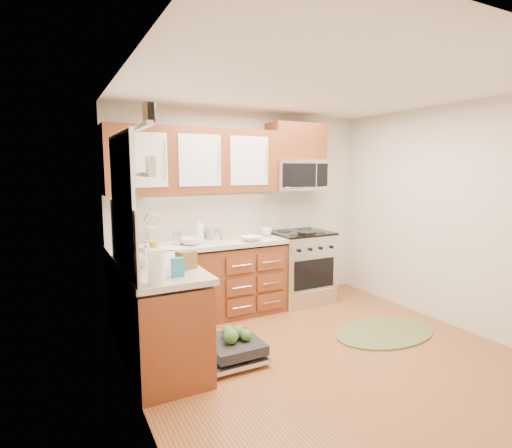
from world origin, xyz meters
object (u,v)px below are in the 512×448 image
dishwasher (230,350)px  skillet (307,233)px  stock_pot (215,234)px  upper_cabinets (195,161)px  sink (156,258)px  bowl_b (191,241)px  cutting_board (231,238)px  microwave (297,175)px  paper_towel_roll (156,267)px  rug (385,332)px  bowl_a (251,239)px  range (300,267)px  cup (266,231)px

dishwasher → skillet: bearing=31.1°
skillet → stock_pot: 1.16m
upper_cabinets → sink: upper_cabinets is taller
sink → bowl_b: (0.38, -0.06, 0.17)m
sink → cutting_board: size_ratio=2.51×
sink → bowl_b: size_ratio=2.37×
microwave → paper_towel_roll: 2.84m
rug → skillet: size_ratio=5.26×
microwave → skillet: (-0.08, -0.37, -0.73)m
skillet → paper_towel_roll: paper_towel_roll is taller
sink → rug: size_ratio=0.51×
microwave → sink: (-1.93, -0.13, -0.90)m
bowl_a → range: bearing=12.3°
microwave → skillet: size_ratio=3.32×
skillet → upper_cabinets: bearing=163.4°
upper_cabinets → stock_pot: 0.92m
sink → stock_pot: bearing=12.4°
rug → bowl_b: bearing=144.3°
microwave → range: bearing=-90.0°
sink → range: bearing=0.3°
bowl_a → cup: 0.44m
cutting_board → cup: cup is taller
upper_cabinets → stock_pot: bearing=3.3°
sink → cup: cup is taller
range → bowl_a: (-0.83, -0.18, 0.48)m
stock_pot → upper_cabinets: bearing=-176.7°
skillet → paper_towel_roll: size_ratio=0.86×
paper_towel_roll → skillet: bearing=28.7°
rug → paper_towel_roll: size_ratio=4.52×
paper_towel_roll → bowl_b: paper_towel_roll is taller
dishwasher → skillet: 1.91m
microwave → cutting_board: microwave is taller
paper_towel_roll → bowl_a: 1.93m
sink → bowl_a: bearing=-8.8°
cutting_board → microwave: bearing=2.3°
rug → microwave: bearing=98.5°
paper_towel_roll → microwave: bearing=34.6°
cutting_board → paper_towel_roll: size_ratio=0.93×
range → cutting_board: 1.08m
range → paper_towel_roll: paper_towel_roll is taller
cutting_board → bowl_b: bearing=-165.2°
dishwasher → cup: (1.06, 1.21, 0.88)m
bowl_a → stock_pot: bearing=134.8°
bowl_a → cutting_board: bearing=119.3°
range → cutting_board: range is taller
stock_pot → bowl_b: 0.45m
microwave → paper_towel_roll: (-2.27, -1.57, -0.64)m
paper_towel_roll → bowl_b: size_ratio=1.02×
sink → paper_towel_roll: bearing=-103.4°
dishwasher → paper_towel_roll: size_ratio=2.63×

